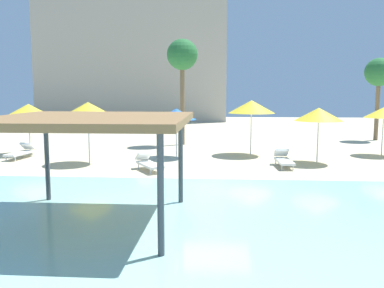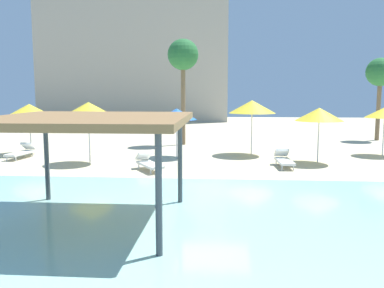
% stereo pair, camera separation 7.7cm
% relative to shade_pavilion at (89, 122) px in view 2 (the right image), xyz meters
% --- Properties ---
extents(ground_plane, '(80.00, 80.00, 0.00)m').
position_rel_shade_pavilion_xyz_m(ground_plane, '(2.99, 3.88, -2.57)').
color(ground_plane, beige).
extents(lagoon_water, '(44.00, 13.50, 0.04)m').
position_rel_shade_pavilion_xyz_m(lagoon_water, '(2.99, -1.37, -2.55)').
color(lagoon_water, '#99D1C6').
rests_on(lagoon_water, ground).
extents(shade_pavilion, '(4.76, 4.76, 2.72)m').
position_rel_shade_pavilion_xyz_m(shade_pavilion, '(0.00, 0.00, 0.00)').
color(shade_pavilion, '#42474C').
rests_on(shade_pavilion, ground).
extents(beach_umbrella_yellow_0, '(2.20, 2.20, 2.57)m').
position_rel_shade_pavilion_xyz_m(beach_umbrella_yellow_0, '(7.72, 9.55, -0.30)').
color(beach_umbrella_yellow_0, silver).
rests_on(beach_umbrella_yellow_0, ground).
extents(beach_umbrella_yellow_1, '(2.14, 2.14, 2.84)m').
position_rel_shade_pavilion_xyz_m(beach_umbrella_yellow_1, '(-2.90, 8.70, -0.03)').
color(beach_umbrella_yellow_1, silver).
rests_on(beach_umbrella_yellow_1, ground).
extents(beach_umbrella_blue_2, '(2.01, 2.01, 2.47)m').
position_rel_shade_pavilion_xyz_m(beach_umbrella_blue_2, '(0.96, 10.69, -0.38)').
color(beach_umbrella_blue_2, silver).
rests_on(beach_umbrella_blue_2, ground).
extents(beach_umbrella_yellow_4, '(2.20, 2.20, 2.66)m').
position_rel_shade_pavilion_xyz_m(beach_umbrella_yellow_4, '(-6.97, 11.30, -0.21)').
color(beach_umbrella_yellow_4, silver).
rests_on(beach_umbrella_yellow_4, ground).
extents(beach_umbrella_yellow_6, '(2.44, 2.44, 2.86)m').
position_rel_shade_pavilion_xyz_m(beach_umbrella_yellow_6, '(4.78, 11.84, -0.04)').
color(beach_umbrella_yellow_6, silver).
rests_on(beach_umbrella_yellow_6, ground).
extents(lounge_chair_0, '(0.69, 1.92, 0.74)m').
position_rel_shade_pavilion_xyz_m(lounge_chair_0, '(6.00, 8.43, -2.24)').
color(lounge_chair_0, white).
rests_on(lounge_chair_0, ground).
extents(lounge_chair_2, '(0.81, 1.95, 0.74)m').
position_rel_shade_pavilion_xyz_m(lounge_chair_2, '(-6.74, 9.82, -2.24)').
color(lounge_chair_2, white).
rests_on(lounge_chair_2, ground).
extents(lounge_chair_3, '(1.50, 1.93, 0.74)m').
position_rel_shade_pavilion_xyz_m(lounge_chair_3, '(0.15, 7.12, -2.24)').
color(lounge_chair_3, white).
rests_on(lounge_chair_3, ground).
extents(palm_tree_0, '(1.90, 1.90, 5.56)m').
position_rel_shade_pavilion_xyz_m(palm_tree_0, '(13.79, 19.04, 1.93)').
color(palm_tree_0, brown).
rests_on(palm_tree_0, ground).
extents(palm_tree_1, '(1.90, 1.90, 6.51)m').
position_rel_shade_pavilion_xyz_m(palm_tree_1, '(0.80, 15.73, 2.83)').
color(palm_tree_1, brown).
rests_on(palm_tree_1, ground).
extents(hotel_block_0, '(21.25, 9.44, 19.01)m').
position_rel_shade_pavilion_xyz_m(hotel_block_0, '(-6.89, 39.43, 6.94)').
color(hotel_block_0, '#B2A893').
rests_on(hotel_block_0, ground).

